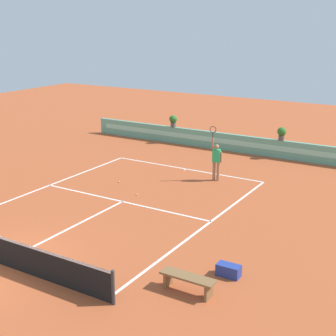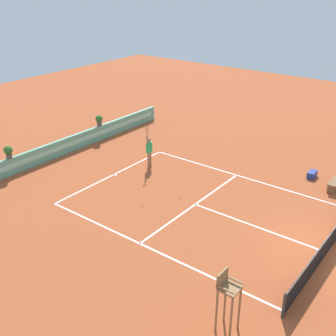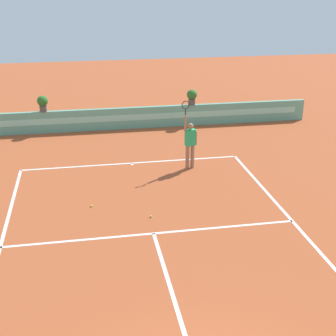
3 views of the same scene
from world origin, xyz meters
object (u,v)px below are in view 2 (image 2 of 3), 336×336
(umpire_chair, at_px, (227,295))
(bench_courtside, at_px, (336,182))
(tennis_player, at_px, (149,150))
(tennis_ball_near_baseline, at_px, (180,197))
(potted_plant_left, at_px, (8,151))
(gear_bag, at_px, (312,174))
(potted_plant_right, at_px, (99,120))
(tennis_ball_mid_court, at_px, (142,205))

(umpire_chair, xyz_separation_m, bench_courtside, (11.74, 0.28, -0.97))
(tennis_player, relative_size, tennis_ball_near_baseline, 38.01)
(bench_courtside, height_order, potted_plant_left, potted_plant_left)
(gear_bag, bearing_deg, umpire_chair, -172.09)
(bench_courtside, bearing_deg, potted_plant_right, 99.31)
(umpire_chair, relative_size, bench_courtside, 1.34)
(bench_courtside, bearing_deg, gear_bag, 67.93)
(gear_bag, bearing_deg, tennis_ball_near_baseline, 145.17)
(gear_bag, bearing_deg, tennis_player, 118.22)
(umpire_chair, height_order, tennis_ball_near_baseline, umpire_chair)
(umpire_chair, distance_m, tennis_ball_near_baseline, 8.66)
(bench_courtside, xyz_separation_m, tennis_player, (-3.73, 9.46, 0.67))
(potted_plant_left, bearing_deg, potted_plant_right, 0.00)
(tennis_player, height_order, tennis_ball_mid_court, tennis_player)
(bench_courtside, height_order, tennis_player, tennis_player)
(gear_bag, bearing_deg, potted_plant_left, 126.23)
(potted_plant_right, xyz_separation_m, potted_plant_left, (-6.82, 0.00, 0.00))
(potted_plant_right, bearing_deg, tennis_ball_near_baseline, -110.05)
(bench_courtside, relative_size, tennis_player, 0.62)
(umpire_chair, bearing_deg, potted_plant_left, 80.65)
(gear_bag, distance_m, tennis_ball_mid_court, 9.68)
(umpire_chair, bearing_deg, tennis_ball_mid_court, 58.91)
(tennis_ball_near_baseline, bearing_deg, potted_plant_left, 111.31)
(tennis_ball_near_baseline, height_order, potted_plant_left, potted_plant_left)
(umpire_chair, relative_size, tennis_ball_mid_court, 31.47)
(bench_courtside, relative_size, tennis_ball_mid_court, 23.53)
(tennis_ball_near_baseline, distance_m, potted_plant_left, 9.79)
(tennis_player, distance_m, tennis_ball_mid_court, 4.65)
(potted_plant_left, bearing_deg, bench_courtside, -58.07)
(bench_courtside, xyz_separation_m, potted_plant_right, (-2.43, 14.84, 1.04))
(umpire_chair, height_order, potted_plant_left, umpire_chair)
(gear_bag, height_order, potted_plant_right, potted_plant_right)
(umpire_chair, xyz_separation_m, tennis_ball_mid_court, (4.30, 7.13, -1.31))
(bench_courtside, distance_m, potted_plant_left, 17.52)
(umpire_chair, distance_m, potted_plant_right, 17.76)
(tennis_ball_near_baseline, distance_m, potted_plant_right, 9.71)
(gear_bag, height_order, tennis_ball_mid_court, gear_bag)
(gear_bag, relative_size, tennis_player, 0.27)
(bench_courtside, height_order, tennis_ball_mid_court, bench_courtside)
(tennis_ball_mid_court, height_order, potted_plant_left, potted_plant_left)
(bench_courtside, xyz_separation_m, gear_bag, (0.58, 1.43, -0.20))
(umpire_chair, bearing_deg, bench_courtside, 1.38)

